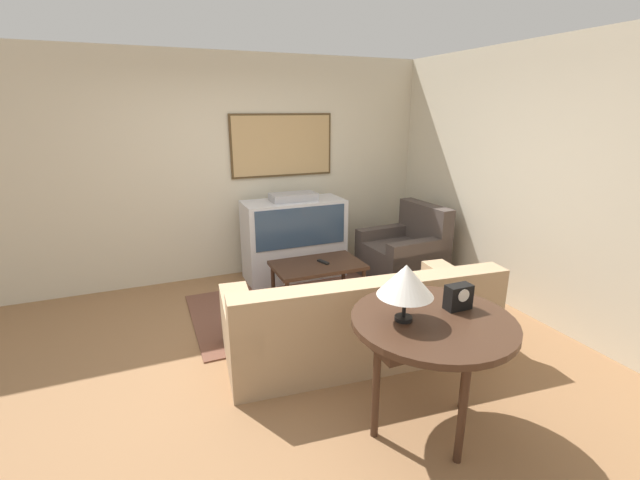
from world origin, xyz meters
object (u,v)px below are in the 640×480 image
object	(u,v)px
tv	(294,238)
couch	(359,322)
table_lamp	(406,281)
armchair	(404,255)
console_table	(433,329)
mantel_clock	(458,297)
coffee_table	(318,267)

from	to	relation	value
tv	couch	size ratio (longest dim) A/B	0.52
couch	table_lamp	xyz separation A→B (m)	(-0.21, -0.96, 0.79)
armchair	console_table	xyz separation A→B (m)	(-1.35, -2.33, 0.43)
tv	mantel_clock	world-z (taller)	tv
armchair	couch	bearing A→B (deg)	-48.49
mantel_clock	console_table	bearing A→B (deg)	-166.75
armchair	mantel_clock	xyz separation A→B (m)	(-1.13, -2.28, 0.59)
tv	table_lamp	bearing A→B (deg)	-95.64
armchair	coffee_table	xyz separation A→B (m)	(-1.27, -0.22, 0.09)
couch	mantel_clock	size ratio (longest dim) A/B	13.68
couch	table_lamp	world-z (taller)	table_lamp
armchair	mantel_clock	size ratio (longest dim) A/B	5.36
coffee_table	console_table	bearing A→B (deg)	-92.30
couch	mantel_clock	distance (m)	1.16
armchair	coffee_table	size ratio (longest dim) A/B	0.96
coffee_table	console_table	xyz separation A→B (m)	(-0.08, -2.11, 0.34)
table_lamp	mantel_clock	xyz separation A→B (m)	(0.42, -0.00, -0.18)
tv	armchair	bearing A→B (deg)	-24.39
armchair	table_lamp	world-z (taller)	table_lamp
console_table	couch	bearing A→B (deg)	88.53
couch	console_table	world-z (taller)	console_table
tv	table_lamp	distance (m)	2.92
couch	table_lamp	distance (m)	1.26
couch	console_table	xyz separation A→B (m)	(-0.03, -1.01, 0.46)
mantel_clock	couch	bearing A→B (deg)	101.80
couch	coffee_table	size ratio (longest dim) A/B	2.44
console_table	table_lamp	bearing A→B (deg)	163.93
table_lamp	tv	bearing A→B (deg)	84.36
couch	coffee_table	xyz separation A→B (m)	(0.06, 1.10, 0.12)
couch	coffee_table	world-z (taller)	couch
coffee_table	armchair	bearing A→B (deg)	9.83
console_table	armchair	bearing A→B (deg)	59.85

